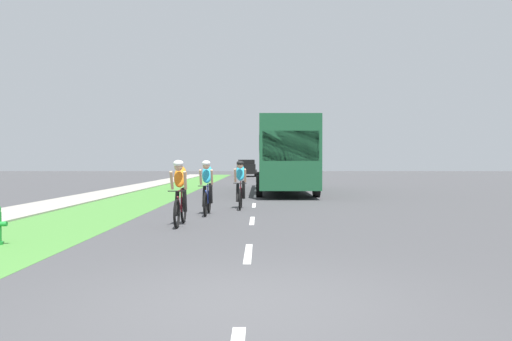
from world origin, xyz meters
TOP-DOWN VIEW (x-y plane):
  - ground_plane at (0.00, 20.00)m, footprint 120.00×120.00m
  - grass_verge at (-4.70, 20.00)m, footprint 2.99×70.00m
  - sidewalk_concrete at (-7.16, 20.00)m, footprint 1.94×70.00m
  - lane_markings_center at (0.00, 24.00)m, footprint 0.12×53.13m
  - cyclist_lead at (-1.72, 6.64)m, footprint 0.42×1.72m
  - cyclist_trailing at (-1.33, 9.14)m, footprint 0.42×1.72m
  - cyclist_distant at (-0.43, 11.00)m, footprint 0.42×1.72m
  - bus_dark_green at (1.44, 20.27)m, footprint 2.78×11.60m
  - pickup_maroon at (1.66, 38.73)m, footprint 2.22×5.10m
  - suv_black at (-1.15, 48.14)m, footprint 2.15×4.70m
  - sedan_silver at (-1.68, 60.21)m, footprint 1.98×4.30m

SIDE VIEW (x-z plane):
  - ground_plane at x=0.00m, z-range 0.00..0.00m
  - grass_verge at x=-4.70m, z-range 0.00..0.01m
  - lane_markings_center at x=0.00m, z-range 0.00..0.01m
  - sidewalk_concrete at x=-7.16m, z-range -0.05..0.06m
  - sedan_silver at x=-1.68m, z-range 0.01..1.53m
  - cyclist_lead at x=-1.72m, z-range 0.02..1.60m
  - cyclist_trailing at x=-1.33m, z-range 0.02..1.60m
  - cyclist_distant at x=-0.43m, z-range 0.02..1.60m
  - pickup_maroon at x=1.66m, z-range 0.01..1.65m
  - suv_black at x=-1.15m, z-range 0.05..1.84m
  - bus_dark_green at x=1.44m, z-range 0.24..3.72m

